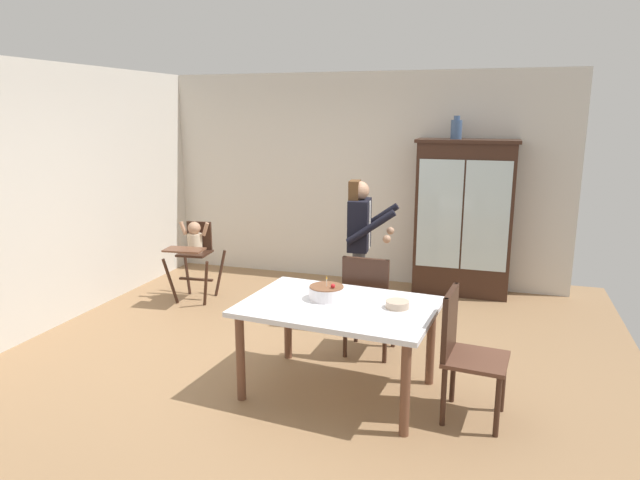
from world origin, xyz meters
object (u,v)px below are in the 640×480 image
at_px(birthday_cake, 327,292).
at_px(dining_chair_far_side, 368,299).
at_px(dining_chair_right_end, 462,345).
at_px(china_cabinet, 463,218).
at_px(dining_table, 339,315).
at_px(ceramic_vase, 456,129).
at_px(high_chair_with_toddler, 195,246).
at_px(adult_person, 360,235).
at_px(serving_bowl, 397,304).

distance_m(birthday_cake, dining_chair_far_side, 0.70).
bearing_deg(dining_chair_right_end, china_cabinet, 9.48).
bearing_deg(dining_table, ceramic_vase, 77.99).
bearing_deg(dining_table, high_chair_with_toddler, 143.13).
bearing_deg(birthday_cake, china_cabinet, 72.51).
relative_size(high_chair_with_toddler, dining_chair_far_side, 0.99).
distance_m(high_chair_with_toddler, dining_table, 2.80).
distance_m(ceramic_vase, birthday_cake, 3.14).
xyz_separation_m(adult_person, serving_bowl, (0.64, -1.42, -0.20)).
distance_m(china_cabinet, high_chair_with_toddler, 3.24).
relative_size(ceramic_vase, birthday_cake, 0.96).
distance_m(ceramic_vase, dining_chair_far_side, 2.67).
xyz_separation_m(high_chair_with_toddler, adult_person, (2.05, -0.21, 0.31)).
distance_m(dining_table, serving_bowl, 0.47).
relative_size(serving_bowl, dining_chair_right_end, 0.19).
relative_size(birthday_cake, dining_chair_right_end, 0.29).
relative_size(high_chair_with_toddler, serving_bowl, 5.28).
relative_size(high_chair_with_toddler, adult_person, 0.62).
bearing_deg(adult_person, birthday_cake, 177.00).
bearing_deg(ceramic_vase, birthday_cake, -104.83).
xyz_separation_m(china_cabinet, high_chair_with_toddler, (-2.99, -1.21, -0.30)).
height_order(china_cabinet, dining_chair_far_side, china_cabinet).
relative_size(high_chair_with_toddler, dining_table, 0.61).
bearing_deg(adult_person, ceramic_vase, -35.18).
relative_size(serving_bowl, dining_chair_far_side, 0.19).
bearing_deg(birthday_cake, ceramic_vase, 75.17).
bearing_deg(dining_chair_far_side, birthday_cake, 74.31).
bearing_deg(ceramic_vase, dining_table, -102.01).
bearing_deg(serving_bowl, birthday_cake, 176.47).
distance_m(china_cabinet, birthday_cake, 2.94).
xyz_separation_m(dining_table, birthday_cake, (-0.13, 0.09, 0.14)).
relative_size(adult_person, dining_chair_far_side, 1.59).
xyz_separation_m(china_cabinet, birthday_cake, (-0.88, -2.80, -0.16)).
bearing_deg(serving_bowl, high_chair_with_toddler, 148.87).
height_order(birthday_cake, serving_bowl, birthday_cake).
relative_size(birthday_cake, dining_chair_far_side, 0.29).
distance_m(adult_person, dining_chair_right_end, 1.98).
bearing_deg(dining_chair_far_side, adult_person, -69.15).
bearing_deg(birthday_cake, adult_person, 92.61).
relative_size(china_cabinet, ceramic_vase, 7.00).
distance_m(dining_table, dining_chair_right_end, 0.96).
bearing_deg(dining_table, dining_chair_right_end, -5.12).
relative_size(dining_table, dining_chair_far_side, 1.63).
bearing_deg(birthday_cake, serving_bowl, -3.53).
height_order(high_chair_with_toddler, dining_chair_far_side, dining_chair_far_side).
distance_m(serving_bowl, dining_chair_right_end, 0.56).
bearing_deg(dining_chair_right_end, birthday_cake, 86.40).
xyz_separation_m(china_cabinet, ceramic_vase, (-0.14, 0.00, 1.06)).
bearing_deg(ceramic_vase, serving_bowl, -93.30).
bearing_deg(adult_person, dining_chair_right_end, -149.31).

